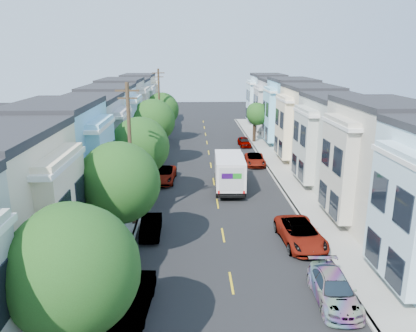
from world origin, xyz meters
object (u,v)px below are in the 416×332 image
Objects in this scene: tree_c at (139,147)px; tree_far_r at (257,114)px; parked_right_d at (244,142)px; parked_left_c at (151,227)px; parked_right_c at (255,160)px; lead_sedan at (235,158)px; tree_b at (117,183)px; parked_right_a at (334,290)px; utility_pole_far at (159,108)px; tree_e at (161,110)px; utility_pole_near at (131,156)px; parked_left_d at (163,175)px; fedex_truck at (229,171)px; tree_d at (152,121)px; tree_a at (70,271)px; parked_left_b at (134,299)px; parked_right_b at (300,234)px.

tree_far_r is at bearing 60.74° from tree_c.
tree_c is 24.22m from parked_right_d.
parked_right_c is at bearing 60.08° from parked_left_c.
lead_sedan is at bearing -109.79° from tree_far_r.
parked_right_a is (11.20, -4.63, -4.20)m from tree_b.
utility_pole_far is at bearing 141.17° from parked_right_c.
tree_e is 0.69× the size of utility_pole_near.
lead_sedan reaches higher than parked_left_d.
lead_sedan is (1.39, 8.50, -1.05)m from fedex_truck.
tree_b reaches higher than parked_left_c.
tree_d reaches higher than tree_c.
parked_right_c is (11.20, -10.04, -4.52)m from utility_pole_far.
parked_left_c is 0.97× the size of parked_right_d.
tree_a is 32.36m from lead_sedan.
utility_pole_near is at bearing -132.47° from fedex_truck.
parked_left_b is 0.84× the size of parked_left_d.
tree_c is 0.72× the size of utility_pole_far.
utility_pole_near is 11.35m from fedex_truck.
tree_far_r is 1.31× the size of parked_left_b.
tree_far_r is at bearing 68.31° from tree_b.
utility_pole_far reaches higher than parked_right_c.
parked_right_d is (-1.99, -2.50, -3.31)m from tree_far_r.
lead_sedan is 2.24m from parked_right_c.
tree_c is 11.68m from tree_d.
lead_sedan is at bearing 82.73° from fedex_truck.
fedex_truck is 18.00m from parked_right_a.
parked_right_d is at bearing -16.69° from tree_e.
parked_right_a is 1.00× the size of parked_right_c.
lead_sedan is 0.98× the size of parked_right_c.
tree_d reaches higher than parked_right_a.
fedex_truck is (7.59, 3.35, -3.06)m from tree_c.
tree_b is 1.90× the size of parked_right_d.
parked_right_b is (9.80, -13.75, 0.03)m from parked_left_d.
tree_b reaches higher than tree_far_r.
parked_right_a is at bearing -40.61° from parked_left_c.
tree_b reaches higher than parked_right_b.
parked_right_b is at bearing 44.70° from tree_a.
utility_pole_near is 11.31m from parked_left_b.
parked_left_c is (0.00, 8.55, -0.09)m from parked_left_b.
parked_left_d is at bearing -123.66° from tree_far_r.
tree_d is 7.38m from parked_left_d.
tree_d is at bearing 90.00° from tree_c.
parked_left_b is (1.40, -10.30, -4.45)m from utility_pole_near.
tree_d is 18.39m from parked_left_c.
parked_left_d is at bearing 84.82° from tree_b.
tree_far_r is 38.00m from parked_right_a.
tree_a is at bearing -108.50° from parked_right_d.
tree_c reaches higher than parked_right_a.
utility_pole_near is at bearing -117.20° from lead_sedan.
parked_right_d is (11.20, -3.36, -3.90)m from tree_e.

